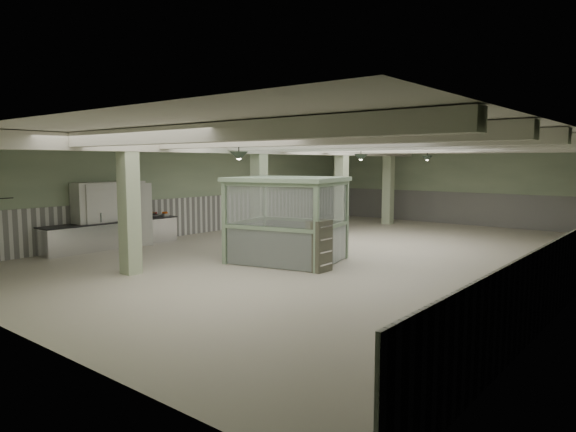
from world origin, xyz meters
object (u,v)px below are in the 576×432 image
Objects in this scene: guard_booth at (287,204)px; filing_cabinet at (319,246)px; prep_counter at (113,234)px; walkin_cooler at (110,214)px.

guard_booth is 2.61× the size of filing_cabinet.
prep_counter is at bearing -168.79° from filing_cabinet.
filing_cabinet is (1.55, -0.56, -1.00)m from guard_booth.
filing_cabinet is (7.68, 1.35, 0.23)m from prep_counter.
filing_cabinet reaches higher than prep_counter.
guard_booth is at bearing 17.11° from walkin_cooler.
guard_booth is (6.21, 1.91, 0.55)m from walkin_cooler.
walkin_cooler is 6.52m from guard_booth.
guard_booth is 1.93m from filing_cabinet.
guard_booth is at bearing 161.44° from filing_cabinet.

